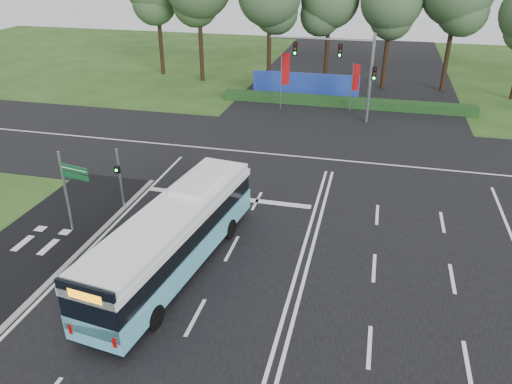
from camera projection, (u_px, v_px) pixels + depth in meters
ground at (301, 259)px, 22.91m from camera, size 120.00×120.00×0.00m
road_main at (301, 258)px, 22.90m from camera, size 20.00×120.00×0.04m
road_cross at (330, 160)px, 33.33m from camera, size 120.00×14.00×0.05m
bike_path at (22, 257)px, 22.97m from camera, size 5.00×18.00×0.06m
kerb_strip at (68, 264)px, 22.44m from camera, size 0.25×18.00×0.12m
city_bus at (175, 237)px, 21.44m from camera, size 3.85×11.71×3.30m
pedestrian_signal at (120, 177)px, 26.43m from camera, size 0.31×0.42×3.46m
street_sign at (70, 184)px, 23.84m from camera, size 1.65×0.39×4.28m
banner_flag_left at (284, 73)px, 42.02m from camera, size 0.73×0.15×4.96m
banner_flag_mid at (355, 80)px, 41.80m from camera, size 0.61×0.12×4.14m
traffic_light_gantry at (348, 63)px, 38.59m from camera, size 8.41×0.28×7.00m
hedge at (346, 102)px, 44.02m from camera, size 22.00×1.20×0.80m
blue_hoarding at (305, 85)px, 46.73m from camera, size 10.00×0.30×2.20m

